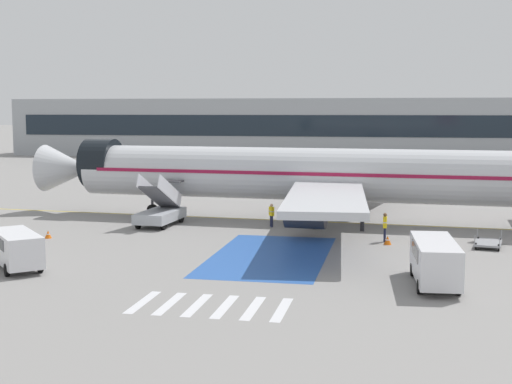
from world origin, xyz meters
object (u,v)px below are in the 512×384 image
boarding_stairs_forward (160,212)px  ground_crew_0 (362,218)px  service_van_1 (17,247)px  ground_crew_1 (385,225)px  traffic_cone_2 (388,240)px  terminal_building (393,128)px  airliner (309,174)px  service_van_0 (435,259)px  traffic_cone_0 (48,234)px  ground_crew_2 (271,214)px  fuel_tanker (395,171)px  baggage_cart (488,243)px

boarding_stairs_forward → ground_crew_0: bearing=4.9°
service_van_1 → ground_crew_1: service_van_1 is taller
ground_crew_1 → service_van_1: bearing=-56.1°
traffic_cone_2 → terminal_building: (-0.36, 79.53, 4.75)m
service_van_1 → ground_crew_0: bearing=-0.3°
airliner → boarding_stairs_forward: 11.07m
boarding_stairs_forward → service_van_0: size_ratio=0.94×
ground_crew_0 → traffic_cone_0: ground_crew_0 is taller
boarding_stairs_forward → ground_crew_2: bearing=9.8°
ground_crew_1 → traffic_cone_0: size_ratio=3.67×
traffic_cone_0 → service_van_0: bearing=-18.3°
ground_crew_0 → traffic_cone_0: 20.61m
traffic_cone_0 → terminal_building: 84.36m
boarding_stairs_forward → service_van_1: size_ratio=1.16×
traffic_cone_2 → terminal_building: size_ratio=0.00×
airliner → service_van_1: airliner is taller
boarding_stairs_forward → ground_crew_0: boarding_stairs_forward is taller
fuel_tanker → traffic_cone_0: bearing=-117.3°
baggage_cart → ground_crew_1: bearing=5.0°
ground_crew_2 → traffic_cone_0: (-13.21, -7.12, -0.69)m
ground_crew_1 → baggage_cart: bearing=87.5°
airliner → baggage_cart: airliner is taller
service_van_0 → traffic_cone_2: (-2.29, 9.82, -0.99)m
ground_crew_1 → ground_crew_2: (-7.87, 4.21, -0.12)m
fuel_tanker → ground_crew_1: (-0.45, -31.29, -0.72)m
boarding_stairs_forward → service_van_0: boarding_stairs_forward is taller
service_van_0 → ground_crew_1: 10.96m
airliner → ground_crew_0: size_ratio=27.30×
boarding_stairs_forward → traffic_cone_2: boarding_stairs_forward is taller
traffic_cone_2 → terminal_building: bearing=90.3°
fuel_tanker → traffic_cone_2: size_ratio=18.94×
baggage_cart → ground_crew_1: (-6.09, 0.51, 0.80)m
airliner → traffic_cone_0: (-15.45, -10.11, -3.21)m
boarding_stairs_forward → traffic_cone_0: (-5.37, -6.26, -0.72)m
boarding_stairs_forward → fuel_tanker: bearing=63.5°
service_van_1 → ground_crew_1: (18.41, 11.37, -0.10)m
boarding_stairs_forward → fuel_tanker: (16.16, 27.94, 0.81)m
ground_crew_1 → terminal_building: size_ratio=0.01×
terminal_building → boarding_stairs_forward: bearing=-101.7°
ground_crew_2 → terminal_building: size_ratio=0.01×
service_van_1 → ground_crew_2: size_ratio=2.82×
service_van_1 → ground_crew_0: (16.85, 15.05, -0.24)m
service_van_0 → fuel_tanker: bearing=-91.2°
baggage_cart → traffic_cone_0: (-27.17, -2.40, -0.01)m
service_van_0 → terminal_building: bearing=-92.2°
baggage_cart → traffic_cone_0: bearing=14.8°
traffic_cone_2 → ground_crew_0: bearing=111.1°
baggage_cart → fuel_tanker: bearing=-70.2°
service_van_0 → service_van_1: service_van_0 is taller
airliner → service_van_0: airliner is taller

